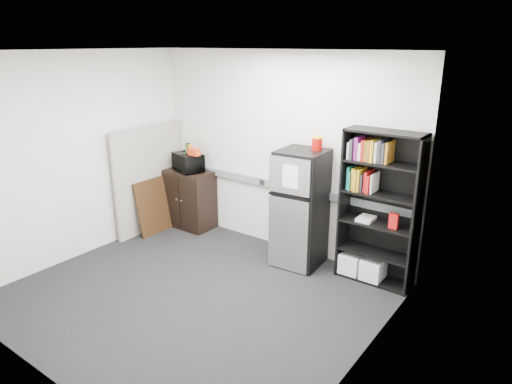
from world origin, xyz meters
TOP-DOWN VIEW (x-y plane):
  - floor at (0.00, 0.00)m, footprint 4.00×4.00m
  - wall_back at (0.00, 1.75)m, footprint 4.00×0.02m
  - wall_right at (2.00, 0.00)m, footprint 0.02×3.50m
  - wall_left at (-2.00, 0.00)m, footprint 0.02×3.50m
  - ceiling at (0.00, 0.00)m, footprint 4.00×3.50m
  - electrical_raceway at (0.00, 1.72)m, footprint 3.92×0.05m
  - wall_note at (-0.35, 1.74)m, footprint 0.14×0.00m
  - bookshelf at (1.51, 1.57)m, footprint 0.90×0.34m
  - cubicle_partition at (-1.90, 1.08)m, footprint 0.06×1.30m
  - cabinet at (-1.49, 1.50)m, footprint 0.73×0.49m
  - microwave at (-1.49, 1.48)m, footprint 0.57×0.47m
  - snack_box_a at (-1.50, 1.52)m, footprint 0.07×0.05m
  - snack_box_b at (-1.50, 1.52)m, footprint 0.08×0.06m
  - snack_box_c at (-1.47, 1.52)m, footprint 0.07×0.05m
  - snack_bag at (-1.32, 1.47)m, footprint 0.19×0.11m
  - refrigerator at (0.55, 1.42)m, footprint 0.61×0.64m
  - coffee_can at (0.68, 1.55)m, footprint 0.14×0.14m
  - framed_poster at (-1.77, 1.03)m, footprint 0.18×0.65m

SIDE VIEW (x-z plane):
  - floor at x=0.00m, z-range 0.00..0.00m
  - framed_poster at x=-1.77m, z-range 0.00..0.83m
  - cabinet at x=-1.49m, z-range 0.00..0.91m
  - refrigerator at x=0.55m, z-range 0.00..1.52m
  - cubicle_partition at x=-1.90m, z-range 0.00..1.62m
  - electrical_raceway at x=0.00m, z-range 0.85..0.95m
  - bookshelf at x=1.51m, z-range 0.05..1.90m
  - microwave at x=-1.49m, z-range 0.91..1.18m
  - snack_bag at x=-1.32m, z-range 1.18..1.28m
  - snack_box_c at x=-1.47m, z-range 1.18..1.32m
  - snack_box_a at x=-1.50m, z-range 1.18..1.33m
  - snack_box_b at x=-1.50m, z-range 1.18..1.33m
  - wall_back at x=0.00m, z-range 0.00..2.70m
  - wall_right at x=2.00m, z-range 0.00..2.70m
  - wall_left at x=-2.00m, z-range 0.00..2.70m
  - wall_note at x=-0.35m, z-range 1.50..1.60m
  - coffee_can at x=0.68m, z-range 1.52..1.71m
  - ceiling at x=0.00m, z-range 2.69..2.71m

